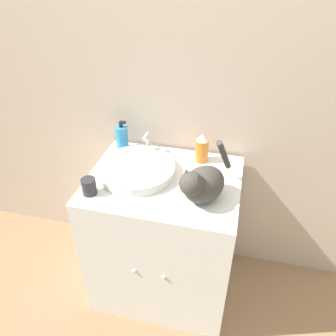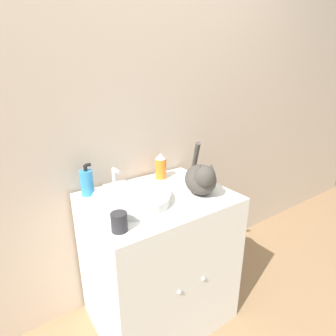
# 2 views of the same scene
# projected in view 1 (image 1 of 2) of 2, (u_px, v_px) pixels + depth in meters

# --- Properties ---
(ground_plane) EXTENTS (8.00, 8.00, 0.00)m
(ground_plane) POSITION_uv_depth(u_px,v_px,m) (152.00, 323.00, 1.85)
(ground_plane) COLOR #997551
(wall_back) EXTENTS (6.00, 0.05, 2.50)m
(wall_back) POSITION_uv_depth(u_px,v_px,m) (180.00, 68.00, 1.64)
(wall_back) COLOR #C6B29E
(wall_back) RESTS_ON ground_plane
(vanity_cabinet) EXTENTS (0.76, 0.61, 0.81)m
(vanity_cabinet) POSITION_uv_depth(u_px,v_px,m) (164.00, 236.00, 1.85)
(vanity_cabinet) COLOR white
(vanity_cabinet) RESTS_ON ground_plane
(sink_basin) EXTENTS (0.39, 0.39, 0.05)m
(sink_basin) POSITION_uv_depth(u_px,v_px,m) (137.00, 169.00, 1.65)
(sink_basin) COLOR silver
(sink_basin) RESTS_ON vanity_cabinet
(faucet) EXTENTS (0.15, 0.09, 0.13)m
(faucet) POSITION_uv_depth(u_px,v_px,m) (148.00, 144.00, 1.80)
(faucet) COLOR silver
(faucet) RESTS_ON vanity_cabinet
(cat) EXTENTS (0.25, 0.34, 0.26)m
(cat) POSITION_uv_depth(u_px,v_px,m) (202.00, 183.00, 1.45)
(cat) COLOR #47423D
(cat) RESTS_ON vanity_cabinet
(soap_bottle) EXTENTS (0.07, 0.07, 0.17)m
(soap_bottle) POSITION_uv_depth(u_px,v_px,m) (122.00, 137.00, 1.82)
(soap_bottle) COLOR #338CCC
(soap_bottle) RESTS_ON vanity_cabinet
(spray_bottle) EXTENTS (0.07, 0.07, 0.16)m
(spray_bottle) POSITION_uv_depth(u_px,v_px,m) (202.00, 148.00, 1.71)
(spray_bottle) COLOR orange
(spray_bottle) RESTS_ON vanity_cabinet
(cup) EXTENTS (0.07, 0.07, 0.08)m
(cup) POSITION_uv_depth(u_px,v_px,m) (89.00, 186.00, 1.51)
(cup) COLOR #2D2D33
(cup) RESTS_ON vanity_cabinet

